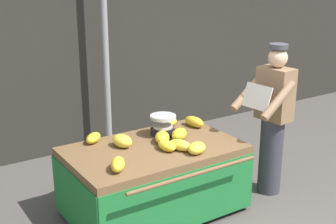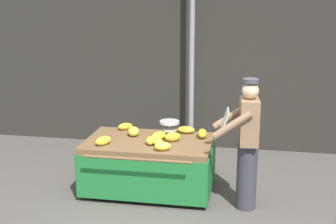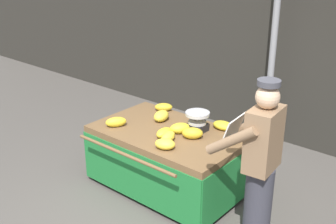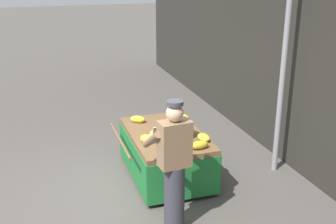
{
  "view_description": "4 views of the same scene",
  "coord_description": "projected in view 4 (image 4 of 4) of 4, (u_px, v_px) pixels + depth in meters",
  "views": [
    {
      "loc": [
        -2.7,
        -2.8,
        2.51
      ],
      "look_at": [
        -0.17,
        1.08,
        1.03
      ],
      "focal_mm": 49.47,
      "sensor_mm": 36.0,
      "label": 1
    },
    {
      "loc": [
        0.99,
        -5.29,
        2.8
      ],
      "look_at": [
        -0.18,
        1.02,
        1.14
      ],
      "focal_mm": 51.7,
      "sensor_mm": 36.0,
      "label": 2
    },
    {
      "loc": [
        2.47,
        -2.5,
        2.78
      ],
      "look_at": [
        -0.32,
        0.8,
        1.05
      ],
      "focal_mm": 45.59,
      "sensor_mm": 36.0,
      "label": 3
    },
    {
      "loc": [
        5.28,
        -0.87,
        3.21
      ],
      "look_at": [
        -0.28,
        0.93,
        1.13
      ],
      "focal_mm": 44.86,
      "sensor_mm": 36.0,
      "label": 4
    }
  ],
  "objects": [
    {
      "name": "ground_plane",
      "position": [
        113.0,
        199.0,
        6.06
      ],
      "size": [
        60.0,
        60.0,
        0.0
      ],
      "primitive_type": "plane",
      "color": "#514C47"
    },
    {
      "name": "banana_bunch_9",
      "position": [
        157.0,
        132.0,
        6.36
      ],
      "size": [
        0.15,
        0.24,
        0.1
      ],
      "primitive_type": "ellipsoid",
      "rotation": [
        0.0,
        0.0,
        0.09
      ],
      "color": "yellow",
      "rests_on": "banana_cart"
    },
    {
      "name": "banana_bunch_6",
      "position": [
        183.0,
        117.0,
        7.0
      ],
      "size": [
        0.26,
        0.24,
        0.1
      ],
      "primitive_type": "ellipsoid",
      "rotation": [
        0.0,
        0.0,
        2.25
      ],
      "color": "gold",
      "rests_on": "banana_cart"
    },
    {
      "name": "banana_bunch_5",
      "position": [
        171.0,
        132.0,
        6.35
      ],
      "size": [
        0.26,
        0.28,
        0.12
      ],
      "primitive_type": "ellipsoid",
      "rotation": [
        0.0,
        0.0,
        2.56
      ],
      "color": "yellow",
      "rests_on": "banana_cart"
    },
    {
      "name": "banana_cart",
      "position": [
        166.0,
        145.0,
        6.54
      ],
      "size": [
        1.77,
        1.29,
        0.74
      ],
      "color": "brown",
      "rests_on": "ground"
    },
    {
      "name": "banana_bunch_2",
      "position": [
        174.0,
        137.0,
        6.16
      ],
      "size": [
        0.27,
        0.25,
        0.13
      ],
      "primitive_type": "ellipsoid",
      "rotation": [
        0.0,
        0.0,
        2.2
      ],
      "color": "gold",
      "rests_on": "banana_cart"
    },
    {
      "name": "back_wall",
      "position": [
        315.0,
        37.0,
        6.24
      ],
      "size": [
        16.0,
        0.24,
        4.36
      ],
      "primitive_type": "cube",
      "color": "#2D2B26",
      "rests_on": "ground"
    },
    {
      "name": "vendor_person",
      "position": [
        174.0,
        166.0,
        5.13
      ],
      "size": [
        0.61,
        0.55,
        1.71
      ],
      "color": "#383842",
      "rests_on": "ground"
    },
    {
      "name": "banana_bunch_7",
      "position": [
        171.0,
        122.0,
        6.74
      ],
      "size": [
        0.21,
        0.27,
        0.13
      ],
      "primitive_type": "ellipsoid",
      "rotation": [
        0.0,
        0.0,
        0.21
      ],
      "color": "yellow",
      "rests_on": "banana_cart"
    },
    {
      "name": "banana_bunch_0",
      "position": [
        155.0,
        135.0,
        6.23
      ],
      "size": [
        0.2,
        0.28,
        0.11
      ],
      "primitive_type": "ellipsoid",
      "rotation": [
        0.0,
        0.0,
        0.32
      ],
      "color": "yellow",
      "rests_on": "banana_cart"
    },
    {
      "name": "weighing_scale",
      "position": [
        184.0,
        130.0,
        6.27
      ],
      "size": [
        0.28,
        0.28,
        0.23
      ],
      "color": "black",
      "rests_on": "banana_cart"
    },
    {
      "name": "banana_bunch_8",
      "position": [
        147.0,
        139.0,
        6.11
      ],
      "size": [
        0.26,
        0.23,
        0.11
      ],
      "primitive_type": "ellipsoid",
      "rotation": [
        0.0,
        0.0,
        2.0
      ],
      "color": "yellow",
      "rests_on": "banana_cart"
    },
    {
      "name": "banana_bunch_1",
      "position": [
        204.0,
        137.0,
        6.18
      ],
      "size": [
        0.26,
        0.17,
        0.1
      ],
      "primitive_type": "ellipsoid",
      "rotation": [
        0.0,
        0.0,
        1.6
      ],
      "color": "yellow",
      "rests_on": "banana_cart"
    },
    {
      "name": "banana_bunch_3",
      "position": [
        199.0,
        145.0,
        5.9
      ],
      "size": [
        0.16,
        0.29,
        0.12
      ],
      "primitive_type": "ellipsoid",
      "rotation": [
        0.0,
        0.0,
        0.12
      ],
      "color": "gold",
      "rests_on": "banana_cart"
    },
    {
      "name": "banana_bunch_4",
      "position": [
        138.0,
        119.0,
        6.87
      ],
      "size": [
        0.24,
        0.28,
        0.12
      ],
      "primitive_type": "ellipsoid",
      "rotation": [
        0.0,
        0.0,
        2.57
      ],
      "color": "yellow",
      "rests_on": "banana_cart"
    },
    {
      "name": "street_pole",
      "position": [
        283.0,
        76.0,
        6.39
      ],
      "size": [
        0.09,
        0.09,
        3.18
      ],
      "primitive_type": "cylinder",
      "color": "gray",
      "rests_on": "ground"
    }
  ]
}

